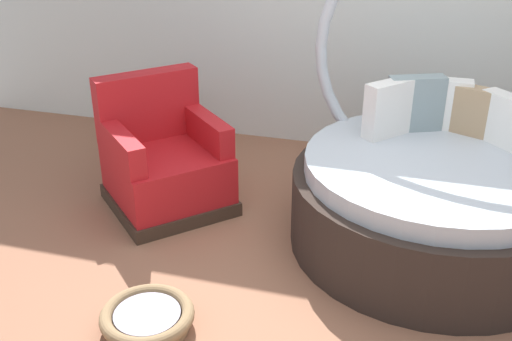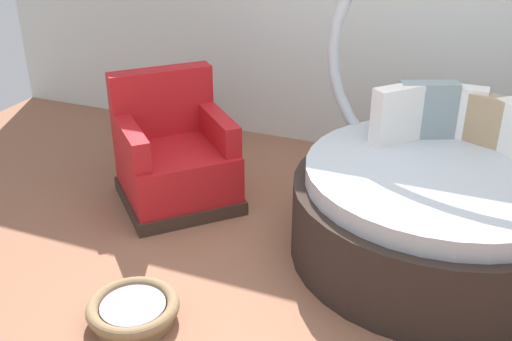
{
  "view_description": "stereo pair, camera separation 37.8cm",
  "coord_description": "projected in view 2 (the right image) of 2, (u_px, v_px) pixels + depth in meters",
  "views": [
    {
      "loc": [
        0.33,
        -2.99,
        2.23
      ],
      "look_at": [
        -0.6,
        0.28,
        0.55
      ],
      "focal_mm": 42.49,
      "sensor_mm": 36.0,
      "label": 1
    },
    {
      "loc": [
        0.69,
        -2.86,
        2.23
      ],
      "look_at": [
        -0.6,
        0.28,
        0.55
      ],
      "focal_mm": 42.49,
      "sensor_mm": 36.0,
      "label": 2
    }
  ],
  "objects": [
    {
      "name": "side_table",
      "position": [
        173.0,
        99.0,
        5.35
      ],
      "size": [
        0.44,
        0.44,
        0.52
      ],
      "color": "#473323",
      "rests_on": "ground_plane"
    },
    {
      "name": "red_armchair",
      "position": [
        175.0,
        159.0,
        4.46
      ],
      "size": [
        1.13,
        1.13,
        0.94
      ],
      "color": "#38281E",
      "rests_on": "ground_plane"
    },
    {
      "name": "pet_basket",
      "position": [
        133.0,
        310.0,
        3.31
      ],
      "size": [
        0.51,
        0.51,
        0.13
      ],
      "color": "#8E704C",
      "rests_on": "ground_plane"
    },
    {
      "name": "round_daybed",
      "position": [
        441.0,
        193.0,
        3.81
      ],
      "size": [
        1.82,
        1.82,
        2.05
      ],
      "color": "#2D231E",
      "rests_on": "ground_plane"
    },
    {
      "name": "ground_plane",
      "position": [
        332.0,
        291.0,
        3.6
      ],
      "size": [
        8.0,
        8.0,
        0.02
      ],
      "primitive_type": "cube",
      "color": "#936047"
    }
  ]
}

